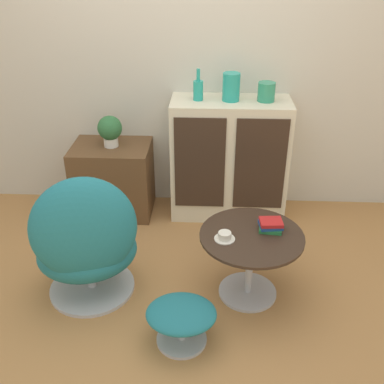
# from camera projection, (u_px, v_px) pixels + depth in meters

# --- Properties ---
(ground_plane) EXTENTS (12.00, 12.00, 0.00)m
(ground_plane) POSITION_uv_depth(u_px,v_px,m) (176.00, 306.00, 2.79)
(ground_plane) COLOR #A87542
(wall_back) EXTENTS (6.40, 0.06, 2.60)m
(wall_back) POSITION_uv_depth(u_px,v_px,m) (187.00, 46.00, 3.37)
(wall_back) COLOR beige
(wall_back) RESTS_ON ground_plane
(sideboard) EXTENTS (0.90, 0.40, 0.96)m
(sideboard) POSITION_uv_depth(u_px,v_px,m) (229.00, 159.00, 3.55)
(sideboard) COLOR beige
(sideboard) RESTS_ON ground_plane
(tv_console) EXTENTS (0.61, 0.46, 0.58)m
(tv_console) POSITION_uv_depth(u_px,v_px,m) (114.00, 179.00, 3.66)
(tv_console) COLOR brown
(tv_console) RESTS_ON ground_plane
(egg_chair) EXTENTS (0.75, 0.72, 0.87)m
(egg_chair) POSITION_uv_depth(u_px,v_px,m) (86.00, 242.00, 2.69)
(egg_chair) COLOR #B7B7BC
(egg_chair) RESTS_ON ground_plane
(ottoman) EXTENTS (0.39, 0.33, 0.25)m
(ottoman) POSITION_uv_depth(u_px,v_px,m) (181.00, 317.00, 2.47)
(ottoman) COLOR #B7B7BC
(ottoman) RESTS_ON ground_plane
(coffee_table) EXTENTS (0.63, 0.63, 0.46)m
(coffee_table) POSITION_uv_depth(u_px,v_px,m) (250.00, 253.00, 2.75)
(coffee_table) COLOR #B7B7BC
(coffee_table) RESTS_ON ground_plane
(vase_leftmost) EXTENTS (0.07, 0.07, 0.23)m
(vase_leftmost) POSITION_uv_depth(u_px,v_px,m) (198.00, 89.00, 3.30)
(vase_leftmost) COLOR teal
(vase_leftmost) RESTS_ON sideboard
(vase_inner_left) EXTENTS (0.13, 0.13, 0.20)m
(vase_inner_left) POSITION_uv_depth(u_px,v_px,m) (231.00, 87.00, 3.27)
(vase_inner_left) COLOR teal
(vase_inner_left) RESTS_ON sideboard
(vase_inner_right) EXTENTS (0.13, 0.13, 0.14)m
(vase_inner_right) POSITION_uv_depth(u_px,v_px,m) (266.00, 92.00, 3.28)
(vase_inner_right) COLOR #2D8E6B
(vase_inner_right) RESTS_ON sideboard
(potted_plant) EXTENTS (0.19, 0.19, 0.25)m
(potted_plant) POSITION_uv_depth(u_px,v_px,m) (110.00, 130.00, 3.45)
(potted_plant) COLOR silver
(potted_plant) RESTS_ON tv_console
(teacup) EXTENTS (0.12, 0.12, 0.05)m
(teacup) POSITION_uv_depth(u_px,v_px,m) (225.00, 237.00, 2.63)
(teacup) COLOR silver
(teacup) RESTS_ON coffee_table
(book_stack) EXTENTS (0.15, 0.13, 0.07)m
(book_stack) POSITION_uv_depth(u_px,v_px,m) (271.00, 225.00, 2.71)
(book_stack) COLOR #237038
(book_stack) RESTS_ON coffee_table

